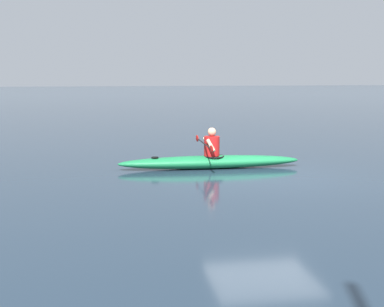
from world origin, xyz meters
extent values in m
plane|color=#1E2D3D|center=(0.00, 0.00, 0.00)|extent=(160.00, 160.00, 0.00)
ellipsoid|color=#19723F|center=(1.04, -1.20, 0.16)|extent=(4.56, 0.63, 0.32)
torus|color=black|center=(0.94, -1.20, 0.30)|extent=(0.53, 0.53, 0.04)
cylinder|color=black|center=(2.41, -1.21, 0.31)|extent=(0.18, 0.18, 0.02)
cylinder|color=red|center=(1.00, -1.20, 0.56)|extent=(0.38, 0.38, 0.48)
sphere|color=tan|center=(1.00, -1.20, 0.91)|extent=(0.21, 0.21, 0.21)
cylinder|color=black|center=(1.20, -1.20, 0.63)|extent=(0.05, 2.02, 0.03)
ellipsoid|color=red|center=(1.21, -0.19, 0.63)|extent=(0.04, 0.40, 0.17)
ellipsoid|color=red|center=(1.19, -2.21, 0.63)|extent=(0.04, 0.40, 0.17)
cylinder|color=tan|center=(1.08, -0.91, 0.61)|extent=(0.22, 0.27, 0.34)
cylinder|color=tan|center=(1.07, -1.49, 0.61)|extent=(0.22, 0.27, 0.34)
camera|label=1|loc=(3.59, 11.61, 2.37)|focal=49.98mm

